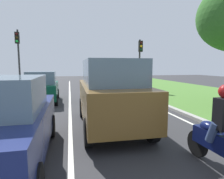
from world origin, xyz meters
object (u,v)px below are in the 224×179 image
traffic_light_near_right (140,55)px  car_hatchback_far (42,87)px  car_sedan_left_lane (3,122)px  car_suv_ahead (111,93)px  traffic_light_overhead_left (18,50)px

traffic_light_near_right → car_hatchback_far: bearing=-151.7°
car_sedan_left_lane → traffic_light_near_right: bearing=57.0°
car_suv_ahead → car_sedan_left_lane: size_ratio=1.05×
traffic_light_overhead_left → traffic_light_near_right: bearing=-8.6°
car_suv_ahead → traffic_light_overhead_left: size_ratio=0.91×
car_hatchback_far → car_suv_ahead: bearing=-63.2°
car_suv_ahead → traffic_light_near_right: 10.48m
car_sedan_left_lane → traffic_light_overhead_left: size_ratio=0.87×
traffic_light_overhead_left → car_hatchback_far: bearing=-65.8°
traffic_light_near_right → traffic_light_overhead_left: 9.93m
car_sedan_left_lane → car_hatchback_far: 7.34m
car_sedan_left_lane → traffic_light_near_right: size_ratio=1.01×
car_hatchback_far → traffic_light_near_right: size_ratio=0.87×
traffic_light_near_right → traffic_light_overhead_left: bearing=171.4°
car_sedan_left_lane → traffic_light_near_right: (7.20, 11.31, 2.05)m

